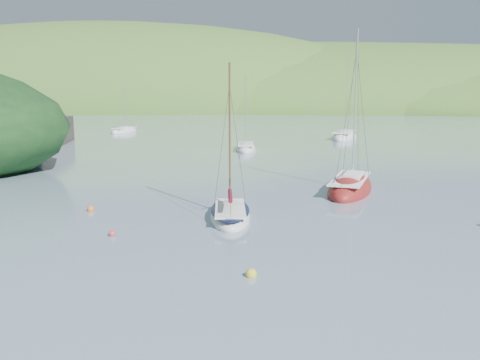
# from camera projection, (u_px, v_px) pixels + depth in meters

# --- Properties ---
(ground) EXTENTS (700.00, 700.00, 0.00)m
(ground) POSITION_uv_depth(u_px,v_px,m) (209.00, 265.00, 23.98)
(ground) COLOR gray
(ground) RESTS_ON ground
(shoreline_hills) EXTENTS (690.00, 135.00, 56.00)m
(shoreline_hills) POSITION_uv_depth(u_px,v_px,m) (249.00, 106.00, 193.85)
(shoreline_hills) COLOR #396426
(shoreline_hills) RESTS_ON ground
(daysailer_white) EXTENTS (3.08, 6.70, 9.96)m
(daysailer_white) POSITION_uv_depth(u_px,v_px,m) (230.00, 215.00, 32.22)
(daysailer_white) COLOR silver
(daysailer_white) RESTS_ON ground
(sloop_red) EXTENTS (5.23, 9.31, 13.06)m
(sloop_red) POSITION_uv_depth(u_px,v_px,m) (350.00, 189.00, 40.26)
(sloop_red) COLOR maroon
(sloop_red) RESTS_ON ground
(distant_sloop_a) EXTENTS (2.81, 6.99, 9.79)m
(distant_sloop_a) POSITION_uv_depth(u_px,v_px,m) (246.00, 149.00, 65.25)
(distant_sloop_a) COLOR silver
(distant_sloop_a) RESTS_ON ground
(distant_sloop_b) EXTENTS (5.56, 9.67, 13.04)m
(distant_sloop_b) POSITION_uv_depth(u_px,v_px,m) (344.00, 137.00, 78.83)
(distant_sloop_b) COLOR silver
(distant_sloop_b) RESTS_ON ground
(distant_sloop_c) EXTENTS (4.16, 6.89, 9.29)m
(distant_sloop_c) POSITION_uv_depth(u_px,v_px,m) (124.00, 131.00, 89.10)
(distant_sloop_c) COLOR silver
(distant_sloop_c) RESTS_ON ground
(mooring_buoys) EXTENTS (24.29, 11.42, 0.49)m
(mooring_buoys) POSITION_uv_depth(u_px,v_px,m) (242.00, 233.00, 28.72)
(mooring_buoys) COLOR gold
(mooring_buoys) RESTS_ON ground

